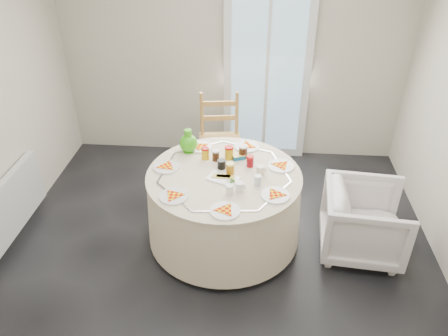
# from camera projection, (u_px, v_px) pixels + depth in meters

# --- Properties ---
(floor) EXTENTS (4.00, 4.00, 0.00)m
(floor) POSITION_uv_depth(u_px,v_px,m) (218.00, 259.00, 4.00)
(floor) COLOR black
(floor) RESTS_ON ground
(wall_back) EXTENTS (4.00, 0.02, 2.60)m
(wall_back) POSITION_uv_depth(u_px,v_px,m) (233.00, 51.00, 4.98)
(wall_back) COLOR #BCB5A3
(wall_back) RESTS_ON floor
(glass_door) EXTENTS (1.00, 0.08, 2.10)m
(glass_door) POSITION_uv_depth(u_px,v_px,m) (267.00, 75.00, 5.05)
(glass_door) COLOR silver
(glass_door) RESTS_ON floor
(radiator) EXTENTS (0.07, 1.00, 0.55)m
(radiator) POSITION_uv_depth(u_px,v_px,m) (14.00, 202.00, 4.10)
(radiator) COLOR silver
(radiator) RESTS_ON floor
(table) EXTENTS (1.42, 1.42, 0.72)m
(table) POSITION_uv_depth(u_px,v_px,m) (224.00, 207.00, 4.05)
(table) COLOR beige
(table) RESTS_ON floor
(wooden_chair) EXTENTS (0.51, 0.49, 1.02)m
(wooden_chair) POSITION_uv_depth(u_px,v_px,m) (220.00, 144.00, 4.85)
(wooden_chair) COLOR #C07D51
(wooden_chair) RESTS_ON floor
(armchair) EXTENTS (0.72, 0.77, 0.73)m
(armchair) POSITION_uv_depth(u_px,v_px,m) (365.00, 217.00, 3.90)
(armchair) COLOR silver
(armchair) RESTS_ON floor
(place_settings) EXTENTS (1.54, 1.54, 0.02)m
(place_settings) POSITION_uv_depth(u_px,v_px,m) (224.00, 171.00, 3.84)
(place_settings) COLOR silver
(place_settings) RESTS_ON table
(jar_cluster) EXTENTS (0.54, 0.42, 0.14)m
(jar_cluster) POSITION_uv_depth(u_px,v_px,m) (226.00, 154.00, 3.98)
(jar_cluster) COLOR brown
(jar_cluster) RESTS_ON table
(butter_tub) EXTENTS (0.14, 0.12, 0.05)m
(butter_tub) POSITION_uv_depth(u_px,v_px,m) (238.00, 154.00, 4.05)
(butter_tub) COLOR #096192
(butter_tub) RESTS_ON table
(green_pitcher) EXTENTS (0.21, 0.21, 0.23)m
(green_pitcher) POSITION_uv_depth(u_px,v_px,m) (188.00, 139.00, 4.12)
(green_pitcher) COLOR #39AA15
(green_pitcher) RESTS_ON table
(cheese_platter) EXTENTS (0.31, 0.26, 0.03)m
(cheese_platter) POSITION_uv_depth(u_px,v_px,m) (223.00, 175.00, 3.77)
(cheese_platter) COLOR silver
(cheese_platter) RESTS_ON table
(mugs_glasses) EXTENTS (0.68, 0.68, 0.10)m
(mugs_glasses) POSITION_uv_depth(u_px,v_px,m) (241.00, 169.00, 3.79)
(mugs_glasses) COLOR #B0A9A7
(mugs_glasses) RESTS_ON table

